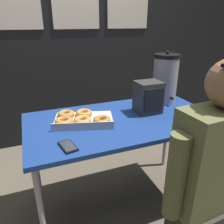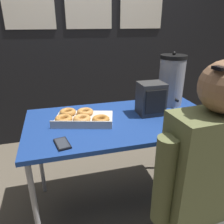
{
  "view_description": "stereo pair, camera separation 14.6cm",
  "coord_description": "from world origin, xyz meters",
  "px_view_note": "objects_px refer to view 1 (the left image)",
  "views": [
    {
      "loc": [
        -0.57,
        -1.25,
        1.37
      ],
      "look_at": [
        -0.08,
        0.0,
        0.81
      ],
      "focal_mm": 35.0,
      "sensor_mm": 36.0,
      "label": 1
    },
    {
      "loc": [
        -0.43,
        -1.3,
        1.37
      ],
      "look_at": [
        -0.08,
        0.0,
        0.81
      ],
      "focal_mm": 35.0,
      "sensor_mm": 36.0,
      "label": 2
    }
  ],
  "objects_px": {
    "space_heater": "(148,97)",
    "donut_box": "(81,119)",
    "cell_phone": "(68,146)",
    "person_seated": "(210,184)",
    "coffee_urn": "(165,79)"
  },
  "relations": [
    {
      "from": "space_heater",
      "to": "donut_box",
      "type": "bearing_deg",
      "value": 179.47
    },
    {
      "from": "cell_phone",
      "to": "person_seated",
      "type": "height_order",
      "value": "person_seated"
    },
    {
      "from": "space_heater",
      "to": "person_seated",
      "type": "distance_m",
      "value": 0.7
    },
    {
      "from": "donut_box",
      "to": "person_seated",
      "type": "relative_size",
      "value": 0.36
    },
    {
      "from": "space_heater",
      "to": "person_seated",
      "type": "height_order",
      "value": "person_seated"
    },
    {
      "from": "cell_phone",
      "to": "space_heater",
      "type": "distance_m",
      "value": 0.71
    },
    {
      "from": "cell_phone",
      "to": "person_seated",
      "type": "distance_m",
      "value": 0.77
    },
    {
      "from": "space_heater",
      "to": "person_seated",
      "type": "bearing_deg",
      "value": -89.1
    },
    {
      "from": "person_seated",
      "to": "donut_box",
      "type": "bearing_deg",
      "value": -55.28
    },
    {
      "from": "coffee_urn",
      "to": "cell_phone",
      "type": "height_order",
      "value": "coffee_urn"
    },
    {
      "from": "donut_box",
      "to": "space_heater",
      "type": "xyz_separation_m",
      "value": [
        0.5,
        -0.0,
        0.09
      ]
    },
    {
      "from": "cell_phone",
      "to": "donut_box",
      "type": "bearing_deg",
      "value": 51.5
    },
    {
      "from": "cell_phone",
      "to": "person_seated",
      "type": "relative_size",
      "value": 0.11
    },
    {
      "from": "donut_box",
      "to": "cell_phone",
      "type": "xyz_separation_m",
      "value": [
        -0.14,
        -0.28,
        -0.02
      ]
    },
    {
      "from": "donut_box",
      "to": "cell_phone",
      "type": "bearing_deg",
      "value": -101.11
    }
  ]
}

